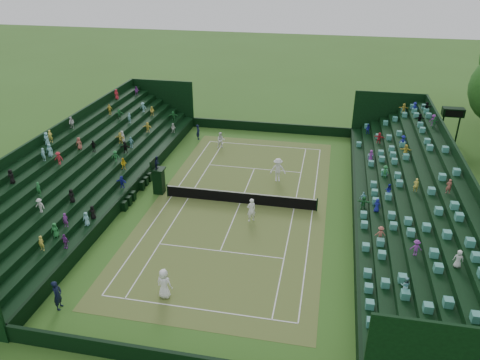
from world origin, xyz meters
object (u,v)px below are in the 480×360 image
Objects in this scene: player_near_east at (251,210)px; player_far_east at (278,170)px; tennis_net at (240,197)px; player_near_west at (164,284)px; umpire_chair at (158,177)px; player_far_west at (221,140)px.

player_near_east is 6.83m from player_far_east.
player_far_east is (2.30, 4.44, 0.49)m from tennis_net.
umpire_chair is at bearing -59.17° from player_near_west.
umpire_chair reaches higher than player_near_east.
player_far_west is (-2.05, 21.79, -0.12)m from player_near_west.
player_near_east is (3.26, 8.94, -0.01)m from player_near_west.
player_far_east is (6.33, -6.10, 0.22)m from player_far_west.
player_near_west is 1.02× the size of player_near_east.
player_far_west is at bearing 126.10° from player_far_east.
umpire_chair is 1.98× the size of player_far_west.
player_far_west is (-4.03, 10.54, 0.27)m from tennis_net.
player_near_east is 13.90m from player_far_west.
umpire_chair reaches higher than player_far_west.
tennis_net is 6.70m from umpire_chair.
tennis_net is 3.72× the size of umpire_chair.
umpire_chair is 12.62m from player_near_west.
player_far_west is 8.79m from player_far_east.
player_near_east is 0.88× the size of player_far_east.
tennis_net is at bearing -90.81° from player_near_west.
player_far_west is at bearing 75.48° from umpire_chair.
player_near_east is at bearing -60.99° from tennis_net.
tennis_net is 5.02m from player_far_east.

